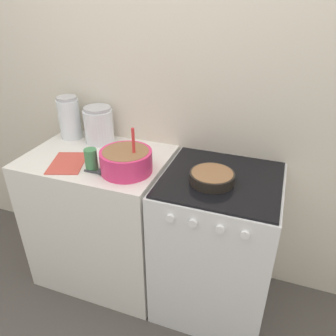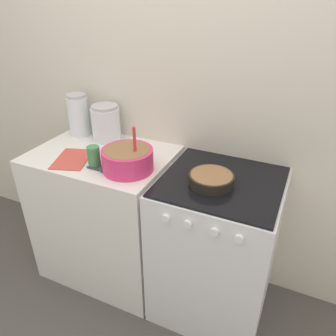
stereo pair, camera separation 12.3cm
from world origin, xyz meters
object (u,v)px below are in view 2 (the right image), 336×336
at_px(storage_jar_middle, 106,125).
at_px(tin_can, 94,157).
at_px(stove, 216,247).
at_px(baking_pan, 211,179).
at_px(mixing_bowl, 128,158).
at_px(storage_jar_left, 79,118).

xyz_separation_m(storage_jar_middle, tin_can, (0.14, -0.33, -0.04)).
xyz_separation_m(stove, tin_can, (-0.67, -0.15, 0.51)).
relative_size(stove, storage_jar_middle, 3.95).
bearing_deg(stove, baking_pan, -124.46).
relative_size(mixing_bowl, storage_jar_left, 1.02).
bearing_deg(storage_jar_middle, tin_can, -66.85).
bearing_deg(baking_pan, stove, 55.54).
relative_size(stove, storage_jar_left, 3.32).
distance_m(mixing_bowl, tin_can, 0.19).
bearing_deg(baking_pan, tin_can, -172.15).
xyz_separation_m(stove, storage_jar_left, (-1.03, 0.19, 0.56)).
distance_m(mixing_bowl, baking_pan, 0.45).
distance_m(storage_jar_left, tin_can, 0.49).
xyz_separation_m(mixing_bowl, storage_jar_middle, (-0.33, 0.29, 0.03)).
xyz_separation_m(storage_jar_left, storage_jar_middle, (0.21, 0.00, -0.02)).
bearing_deg(storage_jar_left, tin_can, -43.45).
xyz_separation_m(baking_pan, tin_can, (-0.63, -0.09, 0.03)).
bearing_deg(baking_pan, storage_jar_left, 165.98).
xyz_separation_m(stove, storage_jar_middle, (-0.82, 0.19, 0.54)).
bearing_deg(stove, storage_jar_left, 169.58).
height_order(baking_pan, storage_jar_left, storage_jar_left).
height_order(stove, tin_can, tin_can).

